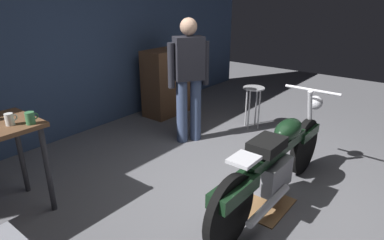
{
  "coord_description": "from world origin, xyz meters",
  "views": [
    {
      "loc": [
        -2.61,
        -1.4,
        1.94
      ],
      "look_at": [
        0.02,
        0.7,
        0.65
      ],
      "focal_mm": 30.76,
      "sensor_mm": 36.0,
      "label": 1
    }
  ],
  "objects_px": {
    "wooden_dresser": "(167,82)",
    "mug_white_ceramic": "(10,119)",
    "shop_stool": "(253,96)",
    "mug_green_speckled": "(30,118)",
    "person_standing": "(189,76)",
    "motorcycle": "(276,161)"
  },
  "relations": [
    {
      "from": "wooden_dresser",
      "to": "mug_white_ceramic",
      "type": "xyz_separation_m",
      "value": [
        -2.88,
        -0.87,
        0.4
      ]
    },
    {
      "from": "shop_stool",
      "to": "mug_green_speckled",
      "type": "relative_size",
      "value": 5.7
    },
    {
      "from": "person_standing",
      "to": "wooden_dresser",
      "type": "bearing_deg",
      "value": -91.49
    },
    {
      "from": "motorcycle",
      "to": "mug_white_ceramic",
      "type": "xyz_separation_m",
      "value": [
        -1.61,
        1.71,
        0.5
      ]
    },
    {
      "from": "person_standing",
      "to": "wooden_dresser",
      "type": "distance_m",
      "value": 1.25
    },
    {
      "from": "wooden_dresser",
      "to": "mug_white_ceramic",
      "type": "distance_m",
      "value": 3.04
    },
    {
      "from": "motorcycle",
      "to": "shop_stool",
      "type": "distance_m",
      "value": 1.96
    },
    {
      "from": "motorcycle",
      "to": "mug_white_ceramic",
      "type": "bearing_deg",
      "value": 133.72
    },
    {
      "from": "wooden_dresser",
      "to": "mug_green_speckled",
      "type": "distance_m",
      "value": 2.96
    },
    {
      "from": "motorcycle",
      "to": "shop_stool",
      "type": "height_order",
      "value": "motorcycle"
    },
    {
      "from": "motorcycle",
      "to": "wooden_dresser",
      "type": "distance_m",
      "value": 2.88
    },
    {
      "from": "wooden_dresser",
      "to": "mug_green_speckled",
      "type": "bearing_deg",
      "value": -160.39
    },
    {
      "from": "person_standing",
      "to": "motorcycle",
      "type": "bearing_deg",
      "value": 99.61
    },
    {
      "from": "motorcycle",
      "to": "shop_stool",
      "type": "xyz_separation_m",
      "value": [
        1.6,
        1.12,
        0.05
      ]
    },
    {
      "from": "wooden_dresser",
      "to": "mug_white_ceramic",
      "type": "relative_size",
      "value": 10.41
    },
    {
      "from": "person_standing",
      "to": "mug_white_ceramic",
      "type": "height_order",
      "value": "person_standing"
    },
    {
      "from": "mug_white_ceramic",
      "to": "mug_green_speckled",
      "type": "relative_size",
      "value": 0.94
    },
    {
      "from": "shop_stool",
      "to": "wooden_dresser",
      "type": "bearing_deg",
      "value": 102.93
    },
    {
      "from": "shop_stool",
      "to": "mug_white_ceramic",
      "type": "bearing_deg",
      "value": 169.65
    },
    {
      "from": "shop_stool",
      "to": "mug_green_speckled",
      "type": "xyz_separation_m",
      "value": [
        -3.1,
        0.48,
        0.46
      ]
    },
    {
      "from": "shop_stool",
      "to": "person_standing",
      "type": "bearing_deg",
      "value": 154.93
    },
    {
      "from": "mug_white_ceramic",
      "to": "mug_green_speckled",
      "type": "distance_m",
      "value": 0.17
    }
  ]
}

